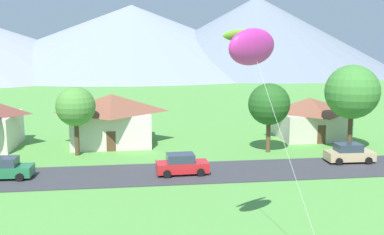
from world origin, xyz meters
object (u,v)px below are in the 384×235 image
at_px(tree_center, 269,104).
at_px(parked_car_tan_west_end, 349,153).
at_px(house_leftmost, 309,117).
at_px(tree_left_of_center, 76,107).
at_px(house_right_center, 112,118).
at_px(parked_car_green_mid_east, 4,169).
at_px(tree_near_left, 352,92).
at_px(parked_car_red_mid_west, 182,165).
at_px(kite_flyer_with_kite, 253,50).

height_order(tree_center, parked_car_tan_west_end, tree_center).
relative_size(house_leftmost, parked_car_tan_west_end, 1.83).
bearing_deg(tree_left_of_center, house_right_center, 56.57).
height_order(tree_center, parked_car_green_mid_east, tree_center).
xyz_separation_m(tree_near_left, parked_car_green_mid_east, (-31.41, -5.57, -5.00)).
distance_m(house_leftmost, parked_car_red_mid_west, 20.74).
relative_size(tree_near_left, tree_left_of_center, 1.30).
relative_size(tree_left_of_center, parked_car_red_mid_west, 1.54).
height_order(tree_near_left, parked_car_green_mid_east, tree_near_left).
bearing_deg(kite_flyer_with_kite, parked_car_tan_west_end, 50.66).
xyz_separation_m(house_leftmost, parked_car_red_mid_west, (-15.98, -13.13, -1.47)).
distance_m(tree_center, parked_car_green_mid_east, 24.31).
bearing_deg(tree_center, parked_car_tan_west_end, -39.74).
distance_m(house_right_center, kite_flyer_with_kite, 29.39).
bearing_deg(tree_center, tree_near_left, -3.49).
height_order(tree_center, kite_flyer_with_kite, kite_flyer_with_kite).
distance_m(house_right_center, parked_car_tan_west_end, 23.95).
height_order(house_right_center, parked_car_tan_west_end, house_right_center).
bearing_deg(house_leftmost, tree_left_of_center, -168.20).
bearing_deg(tree_near_left, tree_center, 176.51).
bearing_deg(kite_flyer_with_kite, house_right_center, 105.86).
bearing_deg(tree_near_left, house_right_center, 164.73).
xyz_separation_m(house_leftmost, tree_near_left, (1.48, -6.91, 3.54)).
distance_m(tree_center, kite_flyer_with_kite, 23.37).
relative_size(house_leftmost, parked_car_green_mid_east, 1.82).
bearing_deg(parked_car_tan_west_end, tree_near_left, 63.46).
height_order(tree_left_of_center, parked_car_red_mid_west, tree_left_of_center).
bearing_deg(tree_left_of_center, tree_center, -3.59).
height_order(house_leftmost, parked_car_red_mid_west, house_leftmost).
bearing_deg(tree_near_left, parked_car_red_mid_west, -160.40).
relative_size(tree_center, parked_car_red_mid_west, 1.59).
bearing_deg(kite_flyer_with_kite, tree_left_of_center, 115.78).
xyz_separation_m(parked_car_red_mid_west, parked_car_green_mid_east, (-13.95, 0.65, 0.00)).
height_order(parked_car_green_mid_east, kite_flyer_with_kite, kite_flyer_with_kite).
relative_size(tree_center, kite_flyer_with_kite, 0.60).
xyz_separation_m(house_leftmost, kite_flyer_with_kite, (-14.23, -27.82, 7.96)).
bearing_deg(house_right_center, parked_car_green_mid_east, -123.51).
relative_size(house_leftmost, house_right_center, 0.90).
height_order(house_leftmost, parked_car_green_mid_east, house_leftmost).
bearing_deg(house_leftmost, tree_near_left, -77.89).
height_order(house_right_center, kite_flyer_with_kite, kite_flyer_with_kite).
distance_m(house_right_center, tree_near_left, 24.54).
relative_size(house_right_center, parked_car_red_mid_west, 2.03).
distance_m(tree_near_left, tree_center, 8.28).
bearing_deg(kite_flyer_with_kite, parked_car_red_mid_west, 96.78).
height_order(house_leftmost, tree_center, tree_center).
relative_size(house_right_center, tree_center, 1.28).
bearing_deg(house_right_center, tree_center, -21.14).
bearing_deg(house_leftmost, kite_flyer_with_kite, -117.09).
bearing_deg(parked_car_tan_west_end, kite_flyer_with_kite, -129.34).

